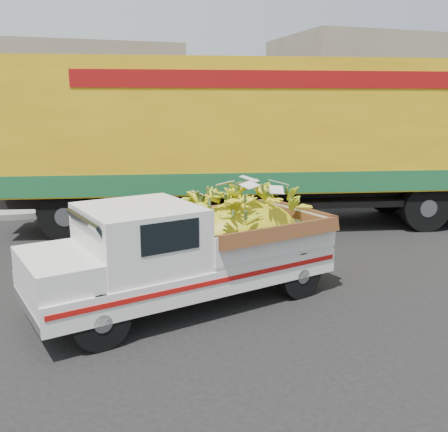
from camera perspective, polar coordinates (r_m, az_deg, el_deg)
name	(u,v)px	position (r m, az deg, el deg)	size (l,w,h in m)	color
ground	(320,301)	(7.64, 10.88, -9.52)	(100.00, 100.00, 0.00)	black
curb	(196,205)	(14.07, -3.19, 1.27)	(60.00, 0.25, 0.15)	gray
sidewalk	(180,193)	(16.07, -5.10, 2.66)	(60.00, 4.00, 0.14)	gray
building_right	(411,101)	(28.37, 20.64, 12.21)	(14.00, 6.00, 6.00)	gray
pickup_truck	(205,246)	(7.32, -2.15, -3.45)	(4.63, 2.63, 1.53)	black
semi_trailer	(269,136)	(11.84, 5.12, 9.08)	(12.09, 4.86, 3.80)	black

